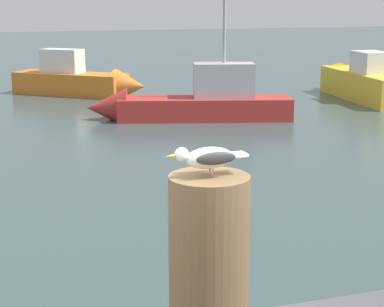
# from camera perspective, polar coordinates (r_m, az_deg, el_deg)

# --- Properties ---
(mooring_post) EXTENTS (0.38, 0.38, 0.99)m
(mooring_post) POSITION_cam_1_polar(r_m,az_deg,el_deg) (3.22, 1.43, -10.50)
(mooring_post) COLOR brown
(mooring_post) RESTS_ON harbor_quay
(seagull) EXTENTS (0.39, 0.15, 0.14)m
(seagull) POSITION_cam_1_polar(r_m,az_deg,el_deg) (3.03, 1.37, -0.30)
(seagull) COLOR tan
(seagull) RESTS_ON mooring_post
(boat_red) EXTENTS (5.31, 2.48, 3.61)m
(boat_red) POSITION_cam_1_polar(r_m,az_deg,el_deg) (17.16, -0.42, 4.38)
(boat_red) COLOR #B72D28
(boat_red) RESTS_ON ground_plane
(boat_orange) EXTENTS (4.13, 3.70, 1.57)m
(boat_orange) POSITION_cam_1_polar(r_m,az_deg,el_deg) (21.69, -9.35, 6.12)
(boat_orange) COLOR orange
(boat_orange) RESTS_ON ground_plane
(boat_yellow) EXTENTS (1.56, 5.09, 1.51)m
(boat_yellow) POSITION_cam_1_polar(r_m,az_deg,el_deg) (21.44, 14.07, 5.97)
(boat_yellow) COLOR yellow
(boat_yellow) RESTS_ON ground_plane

